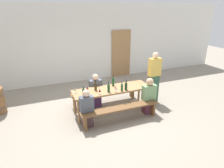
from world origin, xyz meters
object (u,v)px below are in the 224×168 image
Objects in this scene: tasting_table at (112,91)px; seated_guest_near_1 at (149,97)px; wine_glass_1 at (100,90)px; bench_far at (105,92)px; wine_glass_2 at (116,88)px; wine_bottle_1 at (126,86)px; wine_bottle_2 at (84,93)px; wine_bottle_5 at (109,88)px; seated_guest_near_0 at (87,109)px; standing_host at (154,79)px; wine_bottle_0 at (96,87)px; wine_glass_0 at (87,88)px; seated_guest_far_0 at (96,91)px; wooden_door at (121,54)px; wine_bottle_3 at (113,82)px; wine_bottle_4 at (122,88)px; wine_glass_3 at (75,90)px; bench_near at (121,110)px.

seated_guest_near_1 reaches higher than tasting_table.
bench_far is at bearing 62.34° from wine_glass_1.
wine_glass_2 is (0.01, -0.26, 0.19)m from tasting_table.
wine_bottle_1 is 0.81m from wine_glass_1.
wine_bottle_2 reaches higher than wine_glass_2.
wine_bottle_5 is 0.21m from wine_glass_2.
standing_host is at bearing -76.05° from seated_guest_near_0.
wine_bottle_2 reaches higher than wine_bottle_1.
tasting_table is 7.34× the size of wine_bottle_0.
wine_bottle_5 is 0.60m from wine_glass_0.
seated_guest_far_0 is at bearing 50.79° from wine_glass_0.
wine_bottle_2 reaches higher than wine_bottle_0.
wine_bottle_3 is (-1.55, -2.80, -0.17)m from wooden_door.
bench_far is 1.33× the size of standing_host.
wine_bottle_4 is at bearing 74.00° from seated_guest_near_1.
wine_bottle_0 reaches higher than wine_glass_2.
bench_far is 2.03× the size of seated_guest_near_1.
wine_bottle_2 is 0.31× the size of seated_guest_near_0.
wine_bottle_3 is (1.05, 0.49, -0.00)m from wine_bottle_2.
wine_bottle_2 is 0.35m from wine_glass_0.
wine_glass_3 is (-0.33, 0.08, -0.02)m from wine_glass_0.
wine_bottle_3 is 0.74m from wine_glass_1.
wooden_door reaches higher than wine_bottle_4.
wine_glass_2 is (0.50, -0.32, -0.00)m from wine_bottle_0.
standing_host is (1.89, -0.39, 0.31)m from seated_guest_far_0.
standing_host reaches higher than wine_glass_3.
wine_glass_1 is at bearing -123.43° from wooden_door.
wine_bottle_0 is (-0.49, -0.59, 0.51)m from bench_far.
seated_guest_near_0 is at bearing -126.53° from wooden_door.
wine_glass_2 is 1.03m from seated_guest_near_0.
wine_bottle_3 is at bearing 37.00° from wine_glass_1.
wine_glass_0 is at bearing -167.82° from wine_bottle_3.
wooden_door is at bearing -11.22° from seated_guest_near_1.
bench_near is 1.40m from wine_glass_3.
seated_guest_far_0 reaches higher than bench_near.
wine_bottle_0 is 0.94× the size of wine_bottle_3.
wine_bottle_2 is 0.44m from seated_guest_near_0.
wooden_door is 3.51m from wine_bottle_1.
wine_bottle_0 is 0.98× the size of wine_bottle_5.
seated_guest_far_0 is (-0.37, 0.76, -0.35)m from wine_glass_2.
wine_glass_1 is (-0.81, -0.00, -0.00)m from wine_bottle_1.
bench_near is at bearing -41.69° from wine_glass_0.
wooden_door reaches higher than wine_bottle_5.
standing_host reaches higher than seated_guest_near_1.
standing_host is (1.19, 0.35, -0.04)m from wine_bottle_1.
wine_bottle_4 reaches higher than bench_far.
wine_glass_3 is at bearing 111.73° from wine_bottle_2.
tasting_table is 0.39m from wine_bottle_4.
seated_guest_near_1 is (2.06, -0.59, -0.33)m from wine_glass_3.
seated_guest_far_0 is 0.64× the size of standing_host.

